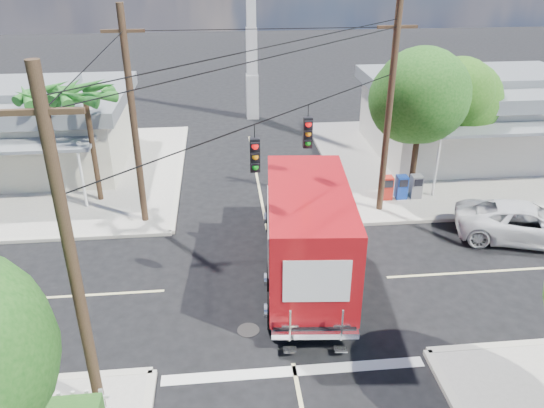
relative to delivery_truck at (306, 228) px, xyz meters
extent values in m
plane|color=black|center=(-1.07, -0.56, -1.90)|extent=(120.00, 120.00, 0.00)
cube|color=#A29D92|center=(9.93, 10.44, -1.83)|extent=(14.00, 14.00, 0.14)
cube|color=#B8B3A3|center=(2.93, 10.44, -1.83)|extent=(0.25, 14.00, 0.14)
cube|color=#B8B3A3|center=(9.93, 3.44, -1.83)|extent=(14.00, 0.25, 0.14)
cube|color=#A29D92|center=(-12.07, 10.44, -1.83)|extent=(14.00, 14.00, 0.14)
cube|color=#B8B3A3|center=(-5.07, 10.44, -1.83)|extent=(0.25, 14.00, 0.14)
cube|color=beige|center=(-1.07, 9.44, -1.90)|extent=(0.12, 12.00, 0.01)
cube|color=beige|center=(8.93, -0.56, -1.90)|extent=(12.00, 0.12, 0.01)
cube|color=silver|center=(-1.07, -4.86, -1.90)|extent=(7.50, 0.40, 0.01)
cube|color=white|center=(11.43, 11.44, -0.06)|extent=(11.00, 8.00, 3.40)
cube|color=slate|center=(11.43, 11.44, 1.99)|extent=(11.80, 8.80, 0.70)
cube|color=slate|center=(11.43, 11.44, 2.49)|extent=(6.05, 4.40, 0.50)
cube|color=slate|center=(11.43, 6.54, 1.14)|extent=(9.90, 1.80, 0.15)
cylinder|color=silver|center=(7.03, 5.74, -0.31)|extent=(0.12, 0.12, 2.90)
cube|color=beige|center=(-13.07, 11.94, -0.16)|extent=(10.00, 8.00, 3.20)
cube|color=slate|center=(-13.07, 11.94, 1.79)|extent=(10.80, 8.80, 0.70)
cube|color=slate|center=(-13.07, 11.94, 2.29)|extent=(5.50, 4.40, 0.50)
cylinder|color=silver|center=(-9.07, 6.24, -0.41)|extent=(0.12, 0.12, 2.70)
cube|color=silver|center=(-0.57, 19.44, -0.40)|extent=(0.80, 0.80, 3.00)
cube|color=silver|center=(-0.57, 19.44, 2.60)|extent=(0.70, 0.70, 3.00)
cube|color=silver|center=(-0.57, 19.44, 5.60)|extent=(0.60, 0.60, 3.00)
cylinder|color=#422D1C|center=(6.13, 6.24, 0.28)|extent=(0.28, 0.28, 4.10)
sphere|color=#164912|center=(6.13, 6.24, 2.84)|extent=(4.10, 4.10, 4.10)
sphere|color=#164912|center=(5.73, 6.44, 3.10)|extent=(3.33, 3.33, 3.33)
sphere|color=#164912|center=(6.48, 5.94, 2.72)|extent=(3.58, 3.58, 3.58)
cylinder|color=#422D1C|center=(8.73, 8.44, 0.03)|extent=(0.28, 0.28, 3.58)
sphere|color=#215A12|center=(8.73, 8.44, 2.27)|extent=(3.58, 3.58, 3.58)
sphere|color=#215A12|center=(8.33, 8.64, 2.49)|extent=(2.91, 2.91, 2.91)
sphere|color=#215A12|center=(9.08, 8.14, 2.16)|extent=(3.14, 3.14, 3.14)
cylinder|color=#422D1C|center=(-8.57, 6.94, 0.74)|extent=(0.24, 0.24, 5.00)
cone|color=#266F22|center=(-7.67, 6.94, 3.34)|extent=(0.50, 2.06, 0.98)
cone|color=#266F22|center=(-8.01, 7.64, 3.34)|extent=(1.92, 1.68, 0.98)
cone|color=#266F22|center=(-8.77, 7.82, 3.34)|extent=(2.12, 0.95, 0.98)
cone|color=#266F22|center=(-9.38, 7.33, 3.34)|extent=(1.34, 2.07, 0.98)
cone|color=#266F22|center=(-9.38, 6.55, 3.34)|extent=(1.34, 2.07, 0.98)
cone|color=#266F22|center=(-8.77, 6.06, 3.34)|extent=(2.12, 0.95, 0.98)
cone|color=#266F22|center=(-8.01, 6.24, 3.34)|extent=(1.92, 1.68, 0.98)
cylinder|color=#422D1C|center=(-10.57, 8.44, 0.54)|extent=(0.24, 0.24, 4.60)
cone|color=#266F22|center=(-9.67, 8.44, 2.94)|extent=(0.50, 2.06, 0.98)
cone|color=#266F22|center=(-10.01, 9.14, 2.94)|extent=(1.92, 1.68, 0.98)
cone|color=#266F22|center=(-10.77, 9.32, 2.94)|extent=(2.12, 0.95, 0.98)
cone|color=#266F22|center=(-11.38, 8.83, 2.94)|extent=(1.34, 2.07, 0.98)
cone|color=#266F22|center=(-11.38, 8.05, 2.94)|extent=(1.34, 2.07, 0.98)
cone|color=#266F22|center=(-10.77, 7.56, 2.94)|extent=(2.12, 0.95, 0.98)
cone|color=#266F22|center=(-10.01, 7.74, 2.94)|extent=(1.92, 1.68, 0.98)
cylinder|color=#473321|center=(-6.27, -5.76, 2.60)|extent=(0.28, 0.28, 9.00)
cube|color=#473321|center=(-6.27, -5.76, 6.10)|extent=(1.60, 0.12, 0.12)
cylinder|color=#473321|center=(4.13, 4.64, 2.60)|extent=(0.28, 0.28, 9.00)
cube|color=#473321|center=(4.13, 4.64, 6.10)|extent=(1.60, 0.12, 0.12)
cylinder|color=#473321|center=(-6.27, 4.64, 2.60)|extent=(0.28, 0.28, 9.00)
cube|color=#473321|center=(-6.27, 4.64, 6.10)|extent=(1.60, 0.12, 0.12)
cylinder|color=black|center=(-1.07, -0.56, 4.30)|extent=(10.43, 10.43, 0.04)
cube|color=black|center=(-1.87, -1.36, 3.35)|extent=(0.30, 0.24, 1.05)
sphere|color=red|center=(-1.87, -1.50, 3.68)|extent=(0.20, 0.20, 0.20)
cube|color=black|center=(0.03, 0.54, 3.35)|extent=(0.30, 0.24, 1.05)
sphere|color=red|center=(0.03, 0.40, 3.68)|extent=(0.20, 0.20, 0.20)
cube|color=silver|center=(-6.07, -6.16, -1.26)|extent=(0.09, 0.06, 1.00)
cube|color=red|center=(4.73, 5.64, -1.21)|extent=(0.50, 0.50, 1.10)
cube|color=#153BA5|center=(5.43, 5.64, -1.21)|extent=(0.50, 0.50, 1.10)
cube|color=slate|center=(6.13, 5.64, -1.21)|extent=(0.50, 0.50, 1.10)
cube|color=black|center=(0.01, 0.17, -1.32)|extent=(3.19, 8.54, 0.27)
cube|color=#B61217|center=(0.30, 3.42, -0.46)|extent=(2.72, 2.04, 2.36)
cube|color=black|center=(0.37, 4.17, -0.03)|extent=(2.26, 0.47, 1.02)
cube|color=silver|center=(0.39, 4.38, -1.21)|extent=(2.47, 0.35, 0.37)
cube|color=#B61217|center=(-0.07, -0.79, 0.29)|extent=(3.22, 6.42, 3.11)
cube|color=white|center=(1.28, -0.91, 0.45)|extent=(0.36, 3.84, 1.39)
cube|color=white|center=(-1.43, -0.67, 0.45)|extent=(0.36, 3.84, 1.39)
cube|color=white|center=(-0.35, -3.91, 0.45)|extent=(1.92, 0.19, 1.39)
cube|color=silver|center=(-0.36, -4.05, -1.32)|extent=(2.58, 0.49, 0.19)
cube|color=silver|center=(-1.12, -4.12, -0.89)|extent=(0.49, 0.11, 1.07)
cube|color=silver|center=(0.38, -4.25, -0.89)|extent=(0.49, 0.11, 1.07)
cylinder|color=black|center=(-0.94, 3.37, -1.32)|extent=(0.45, 1.20, 1.18)
cylinder|color=black|center=(1.52, 3.15, -1.32)|extent=(0.45, 1.20, 1.18)
cylinder|color=black|center=(-1.49, -2.82, -1.32)|extent=(0.45, 1.20, 1.18)
cylinder|color=black|center=(0.97, -3.03, -1.32)|extent=(0.45, 1.20, 1.18)
imported|color=silver|center=(9.27, 1.59, -1.15)|extent=(5.96, 4.08, 1.51)
camera|label=1|loc=(-2.87, -16.11, 9.03)|focal=35.00mm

